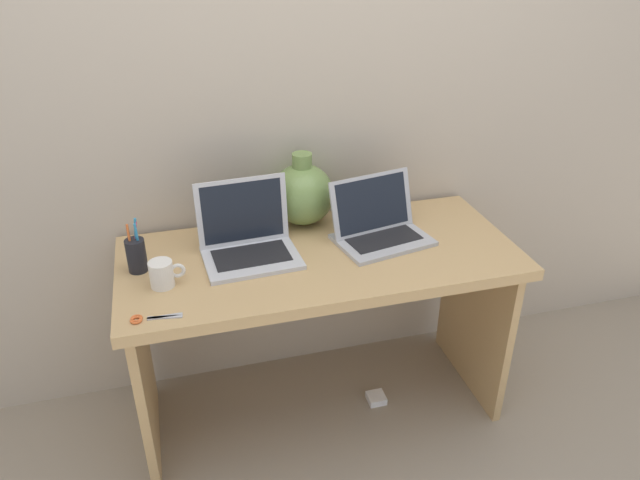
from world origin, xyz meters
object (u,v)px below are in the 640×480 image
coffee_mug (162,274)px  pen_cup (136,254)px  laptop_right (378,223)px  scissors (147,318)px  green_vase (303,194)px  power_brick (376,398)px  laptop_left (247,236)px

coffee_mug → pen_cup: (-0.08, 0.12, 0.02)m
laptop_right → pen_cup: laptop_right is taller
pen_cup → scissors: size_ratio=1.25×
laptop_right → green_vase: (-0.23, 0.19, 0.06)m
green_vase → power_brick: size_ratio=3.88×
laptop_left → pen_cup: size_ratio=1.77×
pen_cup → laptop_left: bearing=3.2°
green_vase → power_brick: green_vase is taller
green_vase → pen_cup: size_ratio=1.47×
laptop_left → pen_cup: bearing=-176.8°
coffee_mug → laptop_left: bearing=25.2°
laptop_left → scissors: bearing=-138.5°
laptop_left → pen_cup: laptop_left is taller
laptop_left → green_vase: size_ratio=1.20×
laptop_left → scissors: laptop_left is taller
laptop_right → pen_cup: 0.83m
laptop_left → scissors: size_ratio=2.22×
power_brick → green_vase: bearing=129.4°
coffee_mug → scissors: size_ratio=0.75×
scissors → power_brick: size_ratio=2.11×
laptop_left → coffee_mug: (-0.29, -0.14, -0.02)m
green_vase → scissors: 0.76m
power_brick → pen_cup: bearing=174.6°
laptop_left → laptop_right: bearing=-1.6°
green_vase → laptop_right: bearing=-39.9°
power_brick → coffee_mug: bearing=-177.2°
pen_cup → green_vase: bearing=18.2°
pen_cup → laptop_right: bearing=0.5°
pen_cup → scissors: pen_cup is taller
laptop_right → power_brick: size_ratio=5.11×
pen_cup → scissors: (0.02, -0.28, -0.06)m
green_vase → coffee_mug: 0.61m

